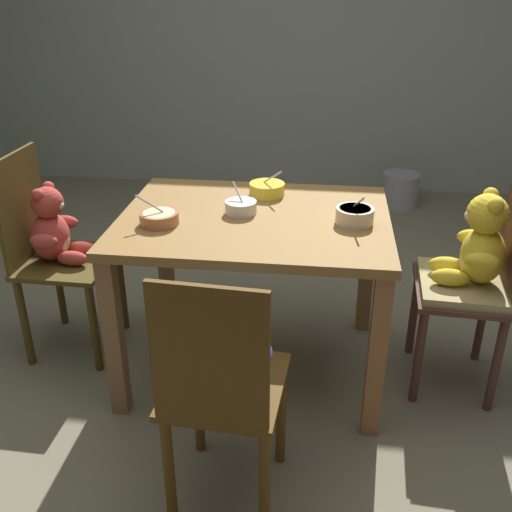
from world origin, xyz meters
name	(u,v)px	position (x,y,z in m)	size (l,w,h in m)	color
ground_plane	(255,367)	(0.00, 0.00, -0.02)	(5.20, 5.20, 0.04)	#6F6A53
wall_rear	(297,11)	(0.00, 2.56, 1.36)	(5.20, 0.08, 2.73)	gray
dining_table	(255,241)	(0.00, 0.00, 0.62)	(1.09, 0.85, 0.73)	olive
teddy_chair_near_right	(475,264)	(0.90, 0.00, 0.57)	(0.39, 0.44, 0.88)	#4C2D26
teddy_chair_near_left	(54,240)	(-0.91, 0.05, 0.55)	(0.39, 0.42, 0.94)	#483915
teddy_chair_near_front	(222,365)	(0.00, -0.78, 0.57)	(0.39, 0.42, 0.91)	#553A15
porridge_bowl_white_center	(241,207)	(-0.06, 0.03, 0.76)	(0.13, 0.13, 0.12)	silver
porridge_bowl_yellow_far_center	(267,189)	(0.02, 0.26, 0.76)	(0.16, 0.16, 0.13)	yellow
porridge_bowl_terracotta_near_left	(159,218)	(-0.36, -0.13, 0.76)	(0.16, 0.15, 0.12)	#B7724A
porridge_bowl_cream_near_right	(355,215)	(0.40, -0.02, 0.77)	(0.15, 0.16, 0.14)	beige
metal_pail	(400,190)	(0.85, 2.15, 0.13)	(0.28, 0.28, 0.26)	#93969B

